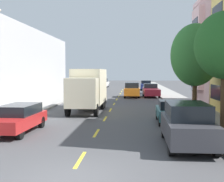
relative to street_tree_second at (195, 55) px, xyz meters
The scene contains 16 objects.
ground_plane 18.67m from the street_tree_second, 110.68° to the left, with size 160.00×160.00×0.00m, color #424244.
sidewalk_left 20.63m from the street_tree_second, 132.08° to the left, with size 3.20×120.00×0.14m, color gray.
sidewalk_right 15.61m from the street_tree_second, 87.32° to the left, with size 3.20×120.00×0.14m, color gray.
lane_centerline_dashes 13.87m from the street_tree_second, 119.20° to the left, with size 0.14×47.20×0.01m.
street_tree_second is the anchor object (origin of this frame).
delivery_box_truck 9.11m from the street_tree_second, 159.42° to the left, with size 2.45×7.56×3.54m.
parked_hatchback_teal 4.96m from the street_tree_second, 127.72° to the right, with size 1.81×4.03×1.50m.
parked_pickup_burgundy 18.50m from the street_tree_second, 96.61° to the left, with size 2.11×5.34×1.73m.
parked_suv_white 43.41m from the street_tree_second, 104.49° to the left, with size 2.07×4.85×1.93m.
parked_wagon_champagne 36.65m from the street_tree_second, 106.91° to the left, with size 1.92×4.74×1.50m.
parked_suv_black 24.11m from the street_tree_second, 116.89° to the left, with size 2.01×4.82×1.93m.
parked_wagon_silver 24.46m from the street_tree_second, 94.64° to the left, with size 1.88×4.72×1.50m.
parked_pickup_navy 34.29m from the street_tree_second, 93.47° to the left, with size 2.14×5.35×1.73m.
parked_wagon_red 12.86m from the street_tree_second, 150.23° to the right, with size 1.95×4.75×1.50m.
parked_suv_charcoal 9.58m from the street_tree_second, 103.22° to the right, with size 2.01×4.82×1.93m.
moving_orange_sedan 18.33m from the street_tree_second, 104.82° to the left, with size 1.95×4.80×1.93m.
Camera 1 is at (1.98, -9.07, 3.29)m, focal length 48.51 mm.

